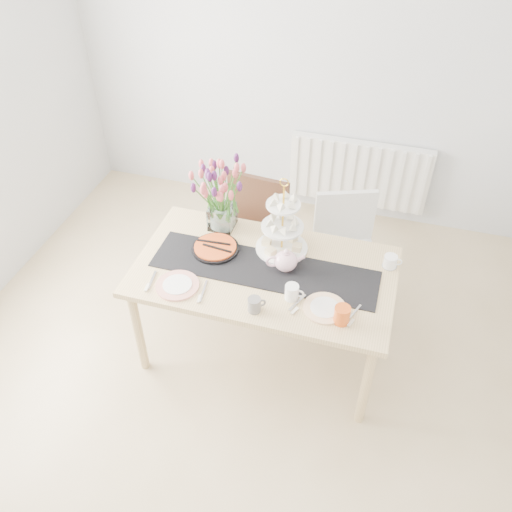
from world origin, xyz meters
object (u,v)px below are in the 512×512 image
(teapot, at_px, (286,261))
(mug_grey, at_px, (254,305))
(radiator, at_px, (359,173))
(mug_white, at_px, (292,292))
(tart_tin, at_px, (215,248))
(dining_table, at_px, (264,278))
(cream_jug, at_px, (390,262))
(tulip_vase, at_px, (221,186))
(cake_stand, at_px, (282,233))
(chair_white, at_px, (345,244))
(chair_brown, at_px, (252,231))
(mug_orange, at_px, (342,315))
(plate_right, at_px, (325,308))
(plate_left, at_px, (177,285))

(teapot, distance_m, mug_grey, 0.39)
(radiator, relative_size, mug_white, 12.45)
(teapot, height_order, tart_tin, teapot)
(dining_table, bearing_deg, cream_jug, 18.29)
(mug_white, bearing_deg, tulip_vase, 138.37)
(cake_stand, height_order, cream_jug, cake_stand)
(tulip_vase, bearing_deg, chair_white, 22.85)
(tulip_vase, bearing_deg, chair_brown, 62.91)
(cake_stand, bearing_deg, mug_orange, -46.89)
(mug_grey, distance_m, plate_right, 0.40)
(dining_table, distance_m, teapot, 0.20)
(chair_white, relative_size, plate_right, 3.53)
(mug_grey, relative_size, mug_orange, 0.83)
(radiator, xyz_separation_m, plate_right, (0.05, -1.95, 0.31))
(mug_grey, bearing_deg, tulip_vase, 87.64)
(radiator, bearing_deg, mug_orange, -85.54)
(cake_stand, bearing_deg, mug_grey, -91.74)
(cream_jug, xyz_separation_m, plate_right, (-0.31, -0.47, -0.04))
(dining_table, height_order, cake_stand, cake_stand)
(radiator, relative_size, dining_table, 0.75)
(dining_table, bearing_deg, mug_grey, -83.60)
(mug_white, xyz_separation_m, plate_left, (-0.67, -0.10, -0.04))
(tulip_vase, bearing_deg, plate_left, -96.35)
(dining_table, distance_m, plate_right, 0.48)
(plate_left, bearing_deg, dining_table, 32.30)
(chair_white, xyz_separation_m, tart_tin, (-0.77, -0.59, 0.26))
(mug_grey, distance_m, plate_left, 0.50)
(teapot, height_order, plate_left, teapot)
(teapot, xyz_separation_m, cream_jug, (0.61, 0.21, -0.03))
(tulip_vase, height_order, mug_orange, tulip_vase)
(cake_stand, bearing_deg, chair_brown, 129.46)
(cream_jug, distance_m, tart_tin, 1.10)
(teapot, bearing_deg, plate_left, -170.71)
(cake_stand, xyz_separation_m, teapot, (0.07, -0.18, -0.07))
(tulip_vase, height_order, tart_tin, tulip_vase)
(radiator, bearing_deg, teapot, -98.13)
(chair_brown, distance_m, cake_stand, 0.60)
(radiator, distance_m, plate_right, 1.98)
(mug_grey, relative_size, plate_left, 0.35)
(dining_table, xyz_separation_m, cake_stand, (0.06, 0.21, 0.22))
(chair_brown, height_order, plate_left, chair_brown)
(teapot, relative_size, mug_orange, 2.11)
(mug_white, relative_size, plate_left, 0.37)
(cream_jug, distance_m, plate_left, 1.30)
(teapot, xyz_separation_m, mug_orange, (0.40, -0.33, -0.02))
(tart_tin, bearing_deg, chair_brown, 79.67)
(radiator, bearing_deg, mug_grey, -99.00)
(chair_white, bearing_deg, chair_brown, 166.53)
(chair_brown, bearing_deg, radiator, 66.48)
(radiator, relative_size, plate_left, 4.62)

